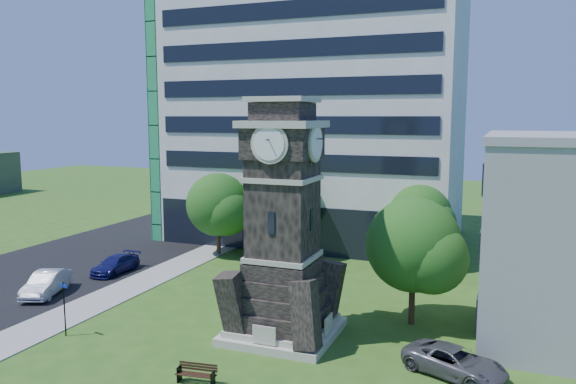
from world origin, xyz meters
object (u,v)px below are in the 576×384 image
at_px(car_street_mid, 46,283).
at_px(car_east_lot, 455,362).
at_px(car_street_north, 115,265).
at_px(park_bench, 197,373).
at_px(clock_tower, 283,235).
at_px(street_sign, 64,303).

xyz_separation_m(car_street_mid, car_east_lot, (25.25, -2.22, -0.11)).
relative_size(car_street_mid, car_street_north, 1.06).
height_order(car_street_mid, park_bench, car_street_mid).
bearing_deg(car_street_north, clock_tower, -22.00).
bearing_deg(street_sign, park_bench, 2.02).
relative_size(clock_tower, car_east_lot, 2.69).
xyz_separation_m(clock_tower, car_street_north, (-15.71, 6.39, -4.66)).
bearing_deg(car_east_lot, car_street_mid, 107.75).
bearing_deg(street_sign, car_street_mid, 156.26).
distance_m(car_east_lot, street_sign, 19.38).
xyz_separation_m(car_street_mid, park_bench, (15.10, -7.00, -0.27)).
bearing_deg(car_east_lot, park_bench, 138.00).
bearing_deg(car_street_mid, car_street_north, 61.53).
relative_size(car_street_mid, park_bench, 2.59).
bearing_deg(street_sign, car_street_north, 131.49).
bearing_deg(park_bench, car_street_mid, 147.74).
bearing_deg(clock_tower, park_bench, -102.65).
xyz_separation_m(car_east_lot, street_sign, (-19.16, -2.68, 1.16)).
relative_size(car_street_north, car_east_lot, 0.94).
height_order(clock_tower, street_sign, clock_tower).
relative_size(park_bench, street_sign, 0.61).
distance_m(clock_tower, park_bench, 8.08).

